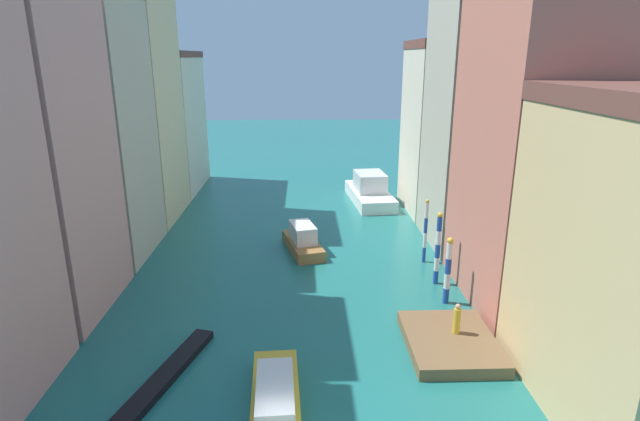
{
  "coord_description": "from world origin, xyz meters",
  "views": [
    {
      "loc": [
        0.78,
        -14.44,
        13.9
      ],
      "look_at": [
        2.16,
        25.8,
        1.5
      ],
      "focal_mm": 28.16,
      "sensor_mm": 36.0,
      "label": 1
    }
  ],
  "objects_px": {
    "waterfront_dock": "(450,342)",
    "mooring_pole_2": "(425,231)",
    "person_on_dock": "(457,319)",
    "mooring_pole_0": "(448,270)",
    "gondola_black": "(163,379)",
    "mooring_pole_1": "(438,248)",
    "vaporetto_white": "(370,191)",
    "motorboat_1": "(275,408)",
    "motorboat_0": "(303,240)"
  },
  "relations": [
    {
      "from": "mooring_pole_2",
      "to": "vaporetto_white",
      "type": "relative_size",
      "value": 0.49
    },
    {
      "from": "vaporetto_white",
      "to": "motorboat_0",
      "type": "distance_m",
      "value": 14.53
    },
    {
      "from": "vaporetto_white",
      "to": "motorboat_0",
      "type": "relative_size",
      "value": 1.61
    },
    {
      "from": "mooring_pole_1",
      "to": "gondola_black",
      "type": "distance_m",
      "value": 17.77
    },
    {
      "from": "mooring_pole_1",
      "to": "motorboat_1",
      "type": "height_order",
      "value": "mooring_pole_1"
    },
    {
      "from": "mooring_pole_0",
      "to": "mooring_pole_1",
      "type": "distance_m",
      "value": 2.66
    },
    {
      "from": "waterfront_dock",
      "to": "motorboat_1",
      "type": "bearing_deg",
      "value": -148.93
    },
    {
      "from": "person_on_dock",
      "to": "motorboat_0",
      "type": "xyz_separation_m",
      "value": [
        -7.67,
        12.98,
        -0.55
      ]
    },
    {
      "from": "mooring_pole_0",
      "to": "vaporetto_white",
      "type": "relative_size",
      "value": 0.44
    },
    {
      "from": "person_on_dock",
      "to": "mooring_pole_0",
      "type": "xyz_separation_m",
      "value": [
        0.72,
        4.36,
        0.75
      ]
    },
    {
      "from": "mooring_pole_1",
      "to": "gondola_black",
      "type": "relative_size",
      "value": 0.6
    },
    {
      "from": "mooring_pole_1",
      "to": "mooring_pole_0",
      "type": "bearing_deg",
      "value": -91.67
    },
    {
      "from": "person_on_dock",
      "to": "mooring_pole_0",
      "type": "relative_size",
      "value": 0.39
    },
    {
      "from": "mooring_pole_0",
      "to": "gondola_black",
      "type": "distance_m",
      "value": 16.37
    },
    {
      "from": "mooring_pole_2",
      "to": "gondola_black",
      "type": "height_order",
      "value": "mooring_pole_2"
    },
    {
      "from": "vaporetto_white",
      "to": "motorboat_1",
      "type": "bearing_deg",
      "value": -103.93
    },
    {
      "from": "vaporetto_white",
      "to": "motorboat_1",
      "type": "xyz_separation_m",
      "value": [
        -7.77,
        -31.31,
        -0.44
      ]
    },
    {
      "from": "mooring_pole_1",
      "to": "motorboat_1",
      "type": "relative_size",
      "value": 0.59
    },
    {
      "from": "person_on_dock",
      "to": "mooring_pole_2",
      "type": "relative_size",
      "value": 0.35
    },
    {
      "from": "waterfront_dock",
      "to": "motorboat_1",
      "type": "distance_m",
      "value": 9.83
    },
    {
      "from": "gondola_black",
      "to": "mooring_pole_2",
      "type": "bearing_deg",
      "value": 41.87
    },
    {
      "from": "mooring_pole_2",
      "to": "gondola_black",
      "type": "bearing_deg",
      "value": -138.13
    },
    {
      "from": "waterfront_dock",
      "to": "mooring_pole_2",
      "type": "bearing_deg",
      "value": 83.63
    },
    {
      "from": "vaporetto_white",
      "to": "gondola_black",
      "type": "xyz_separation_m",
      "value": [
        -12.91,
        -28.59,
        -0.9
      ]
    },
    {
      "from": "vaporetto_white",
      "to": "motorboat_0",
      "type": "height_order",
      "value": "vaporetto_white"
    },
    {
      "from": "gondola_black",
      "to": "waterfront_dock",
      "type": "bearing_deg",
      "value": 9.87
    },
    {
      "from": "gondola_black",
      "to": "motorboat_0",
      "type": "height_order",
      "value": "motorboat_0"
    },
    {
      "from": "gondola_black",
      "to": "motorboat_1",
      "type": "distance_m",
      "value": 5.83
    },
    {
      "from": "motorboat_0",
      "to": "waterfront_dock",
      "type": "bearing_deg",
      "value": -61.25
    },
    {
      "from": "gondola_black",
      "to": "mooring_pole_1",
      "type": "bearing_deg",
      "value": 33.45
    },
    {
      "from": "mooring_pole_0",
      "to": "vaporetto_white",
      "type": "distance_m",
      "value": 21.61
    },
    {
      "from": "person_on_dock",
      "to": "mooring_pole_1",
      "type": "height_order",
      "value": "mooring_pole_1"
    },
    {
      "from": "waterfront_dock",
      "to": "mooring_pole_2",
      "type": "distance_m",
      "value": 11.13
    },
    {
      "from": "mooring_pole_1",
      "to": "vaporetto_white",
      "type": "relative_size",
      "value": 0.51
    },
    {
      "from": "motorboat_0",
      "to": "mooring_pole_2",
      "type": "bearing_deg",
      "value": -16.04
    },
    {
      "from": "mooring_pole_1",
      "to": "motorboat_0",
      "type": "height_order",
      "value": "mooring_pole_1"
    },
    {
      "from": "mooring_pole_0",
      "to": "motorboat_1",
      "type": "distance_m",
      "value": 13.71
    },
    {
      "from": "mooring_pole_0",
      "to": "mooring_pole_1",
      "type": "bearing_deg",
      "value": 88.33
    },
    {
      "from": "person_on_dock",
      "to": "gondola_black",
      "type": "xyz_separation_m",
      "value": [
        -13.91,
        -2.72,
        -1.17
      ]
    },
    {
      "from": "mooring_pole_1",
      "to": "vaporetto_white",
      "type": "height_order",
      "value": "mooring_pole_1"
    },
    {
      "from": "person_on_dock",
      "to": "vaporetto_white",
      "type": "bearing_deg",
      "value": 92.22
    },
    {
      "from": "waterfront_dock",
      "to": "mooring_pole_0",
      "type": "height_order",
      "value": "mooring_pole_0"
    },
    {
      "from": "motorboat_0",
      "to": "motorboat_1",
      "type": "xyz_separation_m",
      "value": [
        -1.1,
        -18.4,
        -0.15
      ]
    },
    {
      "from": "mooring_pole_0",
      "to": "mooring_pole_2",
      "type": "bearing_deg",
      "value": 88.71
    },
    {
      "from": "waterfront_dock",
      "to": "motorboat_0",
      "type": "height_order",
      "value": "motorboat_0"
    },
    {
      "from": "mooring_pole_1",
      "to": "mooring_pole_2",
      "type": "xyz_separation_m",
      "value": [
        0.06,
        3.52,
        -0.1
      ]
    },
    {
      "from": "waterfront_dock",
      "to": "mooring_pole_1",
      "type": "relative_size",
      "value": 1.14
    },
    {
      "from": "person_on_dock",
      "to": "motorboat_0",
      "type": "height_order",
      "value": "person_on_dock"
    },
    {
      "from": "mooring_pole_2",
      "to": "motorboat_0",
      "type": "relative_size",
      "value": 0.79
    },
    {
      "from": "person_on_dock",
      "to": "motorboat_0",
      "type": "distance_m",
      "value": 15.08
    }
  ]
}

